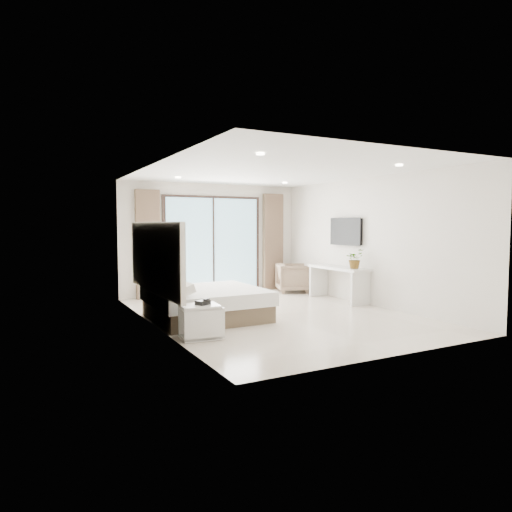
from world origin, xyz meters
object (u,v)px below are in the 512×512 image
Objects in this scene: nightstand at (200,322)px; armchair at (293,276)px; bed at (205,303)px; console_desk at (338,276)px.

armchair is (3.78, 3.33, 0.14)m from nightstand.
nightstand is 5.04m from armchair.
bed is 1.18× the size of console_desk.
armchair reaches higher than bed.
console_desk reaches higher than nightstand.
bed reaches higher than nightstand.
nightstand is (-0.60, -1.28, -0.03)m from bed.
armchair is at bearing 47.83° from nightstand.
bed is at bearing -171.97° from console_desk.
console_desk reaches higher than bed.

